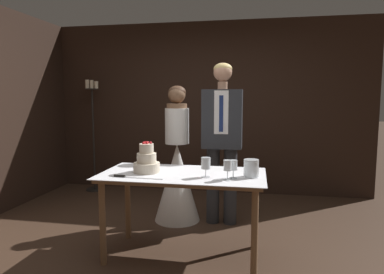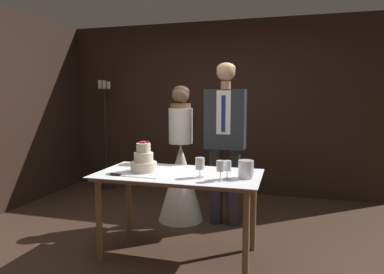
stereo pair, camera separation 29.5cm
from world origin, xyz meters
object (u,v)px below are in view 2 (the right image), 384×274
object	(u,v)px
cake_table	(179,183)
hurricane_candle	(246,170)
groom	(225,135)
wine_glass_near	(200,164)
tiered_cake	(144,161)
wine_glass_middle	(220,167)
bride	(181,172)
candle_stand	(106,134)
cake_knife	(124,175)
wine_glass_far	(227,166)

from	to	relation	value
cake_table	hurricane_candle	bearing A→B (deg)	-3.02
hurricane_candle	groom	bearing A→B (deg)	110.24
groom	wine_glass_near	bearing A→B (deg)	-92.09
tiered_cake	wine_glass_middle	xyz separation A→B (m)	(0.76, -0.17, 0.02)
cake_table	hurricane_candle	size ratio (longest dim) A/B	9.66
hurricane_candle	cake_table	bearing A→B (deg)	176.98
wine_glass_near	hurricane_candle	world-z (taller)	wine_glass_near
bride	candle_stand	xyz separation A→B (m)	(-1.60, 1.07, 0.30)
cake_knife	bride	distance (m)	1.19
hurricane_candle	candle_stand	bearing A→B (deg)	140.95
cake_table	cake_knife	bearing A→B (deg)	-149.09
wine_glass_middle	hurricane_candle	world-z (taller)	wine_glass_middle
cake_knife	groom	world-z (taller)	groom
wine_glass_far	wine_glass_middle	bearing A→B (deg)	-118.08
wine_glass_near	candle_stand	bearing A→B (deg)	135.05
tiered_cake	cake_knife	bearing A→B (deg)	-109.91
wine_glass_far	candle_stand	distance (m)	3.13
bride	cake_knife	bearing A→B (deg)	-97.61
cake_table	cake_knife	world-z (taller)	cake_knife
hurricane_candle	candle_stand	distance (m)	3.19
cake_table	tiered_cake	world-z (taller)	tiered_cake
wine_glass_middle	wine_glass_far	distance (m)	0.09
cake_table	candle_stand	distance (m)	2.73
cake_table	candle_stand	bearing A→B (deg)	133.33
cake_knife	wine_glass_near	size ratio (longest dim) A/B	2.56
wine_glass_far	groom	world-z (taller)	groom
cake_knife	wine_glass_far	xyz separation A→B (m)	(0.88, 0.14, 0.10)
wine_glass_middle	candle_stand	xyz separation A→B (m)	(-2.29, 2.16, -0.01)
cake_table	hurricane_candle	distance (m)	0.63
wine_glass_middle	candle_stand	bearing A→B (deg)	136.57
wine_glass_middle	wine_glass_far	bearing A→B (deg)	61.92
wine_glass_middle	groom	size ratio (longest dim) A/B	0.09
candle_stand	hurricane_candle	bearing A→B (deg)	-39.05
cake_table	wine_glass_middle	world-z (taller)	wine_glass_middle
cake_knife	candle_stand	size ratio (longest dim) A/B	0.25
cake_table	wine_glass_middle	distance (m)	0.50
tiered_cake	wine_glass_far	world-z (taller)	tiered_cake
groom	tiered_cake	bearing A→B (deg)	-122.97
bride	groom	bearing A→B (deg)	-0.06
groom	candle_stand	distance (m)	2.39
wine_glass_middle	hurricane_candle	xyz separation A→B (m)	(0.19, 0.15, -0.04)
cake_table	wine_glass_near	bearing A→B (deg)	-26.31
wine_glass_middle	candle_stand	distance (m)	3.15
wine_glass_near	wine_glass_middle	world-z (taller)	wine_glass_near
tiered_cake	cake_knife	xyz separation A→B (m)	(-0.08, -0.23, -0.09)
tiered_cake	wine_glass_near	bearing A→B (deg)	-9.64
tiered_cake	cake_knife	world-z (taller)	tiered_cake
tiered_cake	groom	world-z (taller)	groom
wine_glass_near	cake_table	bearing A→B (deg)	153.69
bride	tiered_cake	bearing A→B (deg)	-94.33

